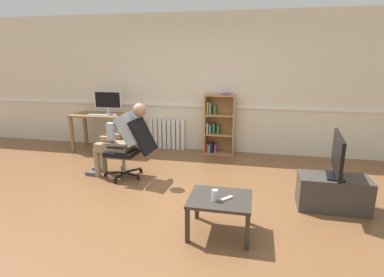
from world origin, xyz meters
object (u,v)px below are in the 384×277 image
Objects in this scene: office_chair at (132,146)px; coffee_table at (220,202)px; imac_monitor at (108,101)px; tv_stand at (333,193)px; tv_screen at (338,155)px; radiator at (167,134)px; computer_desk at (104,120)px; bookshelf at (218,125)px; computer_mouse at (115,115)px; spare_remote at (227,198)px; keyboard at (99,115)px; drinking_glass at (215,195)px; person_seated at (121,137)px.

office_chair reaches higher than coffee_table.
tv_stand is at bearing -24.71° from imac_monitor.
radiator is at bearing 59.47° from tv_screen.
computer_desk is 1.05× the size of bookshelf.
computer_mouse reaches higher than coffee_table.
tv_screen is (2.80, -2.12, 0.39)m from radiator.
imac_monitor is 0.60× the size of office_chair.
computer_desk is 12.61× the size of computer_mouse.
computer_desk is 8.41× the size of spare_remote.
imac_monitor reaches higher than radiator.
radiator is at bearing 174.99° from bookshelf.
keyboard is at bearing 74.98° from tv_screen.
tv_screen is (0.00, -0.00, 0.49)m from tv_stand.
imac_monitor reaches higher than coffee_table.
radiator is 3.32m from coffee_table.
coffee_table is 5.68× the size of drinking_glass.
tv_stand is (3.04, -0.46, -0.43)m from person_seated.
person_seated is at bearing -52.90° from computer_desk.
computer_desk is 3.74m from coffee_table.
bookshelf is 1.95m from office_chair.
radiator is (1.22, 0.53, -0.45)m from keyboard.
radiator is (-1.08, 0.09, -0.25)m from bookshelf.
tv_stand is (3.69, -1.61, -0.56)m from computer_mouse.
keyboard is 0.57× the size of radiator.
keyboard reaches higher than spare_remote.
bookshelf is 2.92m from coffee_table.
imac_monitor is at bearing 71.88° from tv_screen.
tv_stand is (1.72, -2.03, -0.35)m from bookshelf.
spare_remote reaches higher than tv_stand.
computer_mouse reaches higher than spare_remote.
tv_screen is (4.02, -1.59, -0.06)m from keyboard.
computer_mouse reaches higher than tv_stand.
imac_monitor is 3.79m from coffee_table.
imac_monitor reaches higher than tv_stand.
radiator is 0.90× the size of tv_stand.
computer_mouse reaches higher than drinking_glass.
keyboard is at bearing -1.85° from spare_remote.
computer_desk reaches higher than coffee_table.
computer_mouse is 0.13× the size of radiator.
tv_screen is (3.70, -1.61, -0.07)m from computer_mouse.
keyboard is 0.52× the size of tv_stand.
tv_stand is at bearing 84.52° from person_seated.
office_chair reaches higher than tv_screen.
computer_desk is at bearing 156.60° from tv_stand.
person_seated is at bearing -60.40° from computer_mouse.
person_seated is at bearing 87.93° from tv_screen.
bookshelf reaches higher than tv_stand.
office_chair is (-1.14, -1.57, -0.05)m from bookshelf.
radiator is 0.79× the size of office_chair.
drinking_glass is (2.33, -2.54, -0.30)m from computer_mouse.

